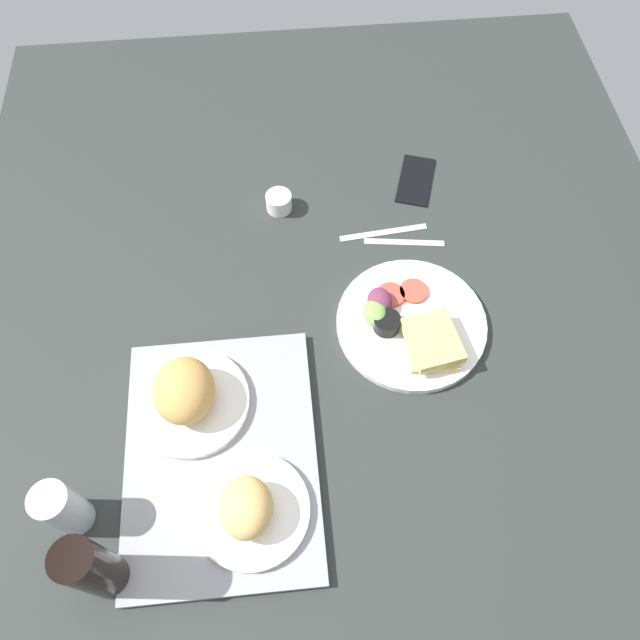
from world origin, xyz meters
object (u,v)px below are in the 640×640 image
(serving_tray, at_px, (221,457))
(drinking_glass, at_px, (62,509))
(plate_with_salad, at_px, (410,324))
(soda_bottle, at_px, (93,569))
(fork, at_px, (404,242))
(bread_plate_near, at_px, (249,509))
(cell_phone, at_px, (416,180))
(knife, at_px, (383,232))
(bread_plate_far, at_px, (187,395))
(espresso_cup, at_px, (279,202))

(serving_tray, bearing_deg, drinking_glass, 107.99)
(plate_with_salad, height_order, soda_bottle, soda_bottle)
(soda_bottle, bearing_deg, fork, -43.13)
(bread_plate_near, bearing_deg, cell_phone, -29.65)
(fork, bearing_deg, bread_plate_near, 64.72)
(plate_with_salad, distance_m, knife, 0.24)
(cell_phone, bearing_deg, fork, -179.38)
(bread_plate_far, xyz_separation_m, soda_bottle, (-0.28, 0.12, 0.04))
(knife, xyz_separation_m, cell_phone, (0.14, -0.09, 0.00))
(bread_plate_near, relative_size, bread_plate_far, 0.92)
(serving_tray, xyz_separation_m, drinking_glass, (-0.08, 0.24, 0.06))
(drinking_glass, height_order, espresso_cup, drinking_glass)
(bread_plate_near, relative_size, cell_phone, 1.34)
(bread_plate_near, distance_m, bread_plate_far, 0.23)
(plate_with_salad, distance_m, drinking_glass, 0.68)
(fork, bearing_deg, knife, -29.16)
(fork, distance_m, knife, 0.05)
(soda_bottle, distance_m, espresso_cup, 0.80)
(drinking_glass, bearing_deg, bread_plate_near, -94.60)
(bread_plate_near, height_order, plate_with_salad, bread_plate_near)
(bread_plate_near, height_order, drinking_glass, drinking_glass)
(bread_plate_far, bearing_deg, serving_tray, -152.72)
(plate_with_salad, relative_size, knife, 1.54)
(plate_with_salad, xyz_separation_m, drinking_glass, (-0.30, 0.61, 0.05))
(drinking_glass, relative_size, fork, 0.77)
(espresso_cup, bearing_deg, plate_with_salad, -144.43)
(bread_plate_near, xyz_separation_m, knife, (0.56, -0.31, -0.04))
(cell_phone, bearing_deg, espresso_cup, 117.21)
(cell_phone, bearing_deg, soda_bottle, 159.51)
(bread_plate_far, xyz_separation_m, knife, (0.36, -0.41, -0.05))
(knife, bearing_deg, drinking_glass, 37.01)
(serving_tray, relative_size, soda_bottle, 2.34)
(serving_tray, distance_m, knife, 0.58)
(espresso_cup, height_order, cell_phone, espresso_cup)
(bread_plate_near, bearing_deg, bread_plate_far, 26.05)
(serving_tray, bearing_deg, cell_phone, -36.68)
(fork, xyz_separation_m, cell_phone, (0.17, -0.05, 0.00))
(bread_plate_near, distance_m, espresso_cup, 0.66)
(bread_plate_near, xyz_separation_m, soda_bottle, (-0.08, 0.22, 0.05))
(plate_with_salad, bearing_deg, cell_phone, -11.71)
(bread_plate_far, xyz_separation_m, fork, (0.33, -0.45, -0.05))
(serving_tray, xyz_separation_m, espresso_cup, (0.55, -0.14, 0.01))
(cell_phone, bearing_deg, serving_tray, 161.57)
(bread_plate_near, relative_size, espresso_cup, 3.43)
(serving_tray, bearing_deg, plate_with_salad, -58.72)
(bread_plate_near, distance_m, drinking_glass, 0.29)
(serving_tray, xyz_separation_m, plate_with_salad, (0.22, -0.37, 0.01))
(bread_plate_near, relative_size, drinking_glass, 1.47)
(knife, bearing_deg, espresso_cup, -27.66)
(bread_plate_near, xyz_separation_m, bread_plate_far, (0.20, 0.10, 0.01))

